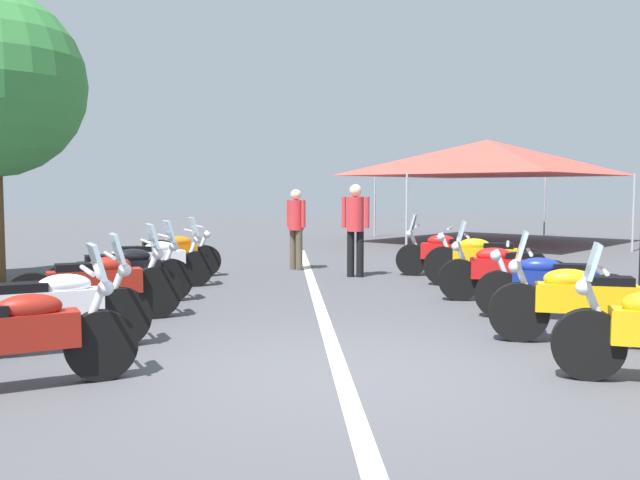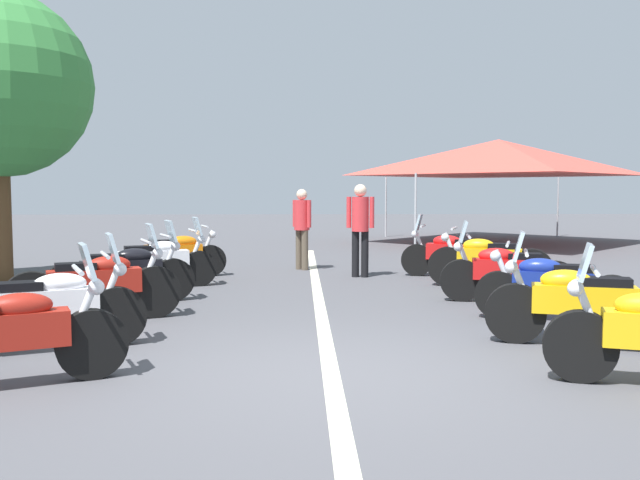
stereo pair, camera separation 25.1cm
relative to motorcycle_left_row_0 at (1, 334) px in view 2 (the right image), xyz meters
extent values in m
plane|color=#4C4C51|center=(0.36, -2.76, -0.46)|extent=(80.00, 80.00, 0.00)
cube|color=beige|center=(4.23, -2.76, -0.46)|extent=(17.16, 0.16, 0.01)
cylinder|color=black|center=(0.29, -0.65, -0.15)|extent=(0.38, 0.62, 0.62)
ellipsoid|color=maroon|center=(0.06, -0.13, 0.23)|extent=(0.45, 0.58, 0.22)
cylinder|color=silver|center=(0.27, -0.60, 0.15)|extent=(0.18, 0.29, 0.58)
cylinder|color=silver|center=(0.25, -0.56, 0.51)|extent=(0.58, 0.29, 0.04)
sphere|color=silver|center=(0.31, -0.70, 0.35)|extent=(0.14, 0.14, 0.14)
cube|color=silver|center=(0.28, -0.63, 0.58)|extent=(0.38, 0.26, 0.32)
cylinder|color=black|center=(1.56, -0.52, -0.15)|extent=(0.37, 0.64, 0.63)
cube|color=white|center=(1.29, 0.15, 0.03)|extent=(0.68, 1.13, 0.30)
ellipsoid|color=white|center=(1.35, -0.01, 0.23)|extent=(0.44, 0.58, 0.22)
cube|color=black|center=(1.20, 0.36, 0.21)|extent=(0.42, 0.54, 0.12)
cylinder|color=silver|center=(1.54, -0.47, 0.15)|extent=(0.17, 0.29, 0.58)
cylinder|color=silver|center=(1.52, -0.43, 0.51)|extent=(0.59, 0.27, 0.04)
sphere|color=silver|center=(1.58, -0.57, 0.35)|extent=(0.14, 0.14, 0.14)
cube|color=silver|center=(1.55, -0.50, 0.58)|extent=(0.38, 0.25, 0.32)
cylinder|color=black|center=(3.14, -0.59, -0.12)|extent=(0.39, 0.68, 0.67)
cylinder|color=black|center=(2.58, 0.77, -0.12)|extent=(0.39, 0.68, 0.67)
cube|color=maroon|center=(2.86, 0.09, 0.06)|extent=(0.69, 1.14, 0.30)
ellipsoid|color=maroon|center=(2.93, -0.07, 0.26)|extent=(0.44, 0.58, 0.22)
cube|color=black|center=(2.78, 0.30, 0.24)|extent=(0.42, 0.54, 0.12)
cylinder|color=silver|center=(3.12, -0.53, 0.18)|extent=(0.18, 0.29, 0.58)
cylinder|color=silver|center=(3.11, -0.49, 0.54)|extent=(0.59, 0.27, 0.04)
sphere|color=silver|center=(3.16, -0.63, 0.38)|extent=(0.14, 0.14, 0.14)
cylinder|color=silver|center=(2.86, 0.57, -0.22)|extent=(0.28, 0.54, 0.08)
cube|color=silver|center=(3.14, -0.57, 0.61)|extent=(0.38, 0.25, 0.32)
cylinder|color=black|center=(4.47, -0.57, -0.14)|extent=(0.38, 0.64, 0.64)
cylinder|color=black|center=(3.88, 0.78, -0.14)|extent=(0.38, 0.64, 0.64)
cube|color=black|center=(4.17, 0.10, 0.04)|extent=(0.71, 1.15, 0.30)
ellipsoid|color=black|center=(4.25, -0.06, 0.24)|extent=(0.45, 0.58, 0.22)
cube|color=black|center=(4.09, 0.31, 0.22)|extent=(0.43, 0.54, 0.12)
cylinder|color=silver|center=(4.45, -0.52, 0.16)|extent=(0.18, 0.29, 0.58)
cylinder|color=silver|center=(4.43, -0.48, 0.52)|extent=(0.58, 0.29, 0.04)
sphere|color=silver|center=(4.49, -0.62, 0.36)|extent=(0.14, 0.14, 0.14)
cylinder|color=silver|center=(4.16, 0.58, -0.24)|extent=(0.29, 0.54, 0.08)
cube|color=silver|center=(4.46, -0.56, 0.59)|extent=(0.38, 0.26, 0.32)
cylinder|color=black|center=(6.03, -0.73, -0.16)|extent=(0.34, 0.62, 0.61)
cylinder|color=black|center=(5.50, 0.72, -0.16)|extent=(0.34, 0.62, 0.61)
cube|color=white|center=(5.77, 0.00, 0.02)|extent=(0.67, 1.20, 0.30)
ellipsoid|color=white|center=(5.83, -0.17, 0.22)|extent=(0.42, 0.58, 0.22)
cube|color=black|center=(5.69, 0.20, 0.20)|extent=(0.41, 0.54, 0.12)
cylinder|color=silver|center=(6.01, -0.67, 0.14)|extent=(0.16, 0.30, 0.58)
cylinder|color=silver|center=(6.00, -0.64, 0.50)|extent=(0.60, 0.25, 0.04)
sphere|color=silver|center=(6.05, -0.78, 0.34)|extent=(0.14, 0.14, 0.14)
cylinder|color=silver|center=(5.78, 0.49, -0.25)|extent=(0.26, 0.54, 0.08)
cube|color=silver|center=(6.03, -0.71, 0.57)|extent=(0.38, 0.24, 0.32)
cylinder|color=black|center=(7.38, -0.75, -0.16)|extent=(0.33, 0.61, 0.60)
cylinder|color=black|center=(6.93, 0.57, -0.16)|extent=(0.33, 0.61, 0.60)
cube|color=orange|center=(7.16, -0.09, 0.02)|extent=(0.61, 1.09, 0.30)
ellipsoid|color=orange|center=(7.22, -0.26, 0.22)|extent=(0.41, 0.58, 0.22)
cube|color=black|center=(7.09, 0.12, 0.20)|extent=(0.40, 0.54, 0.12)
cylinder|color=silver|center=(7.36, -0.69, 0.14)|extent=(0.16, 0.30, 0.58)
cylinder|color=silver|center=(7.35, -0.65, 0.50)|extent=(0.60, 0.24, 0.04)
sphere|color=silver|center=(7.40, -0.79, 0.34)|extent=(0.14, 0.14, 0.14)
cylinder|color=silver|center=(7.19, 0.37, -0.25)|extent=(0.25, 0.55, 0.08)
cylinder|color=black|center=(0.07, -4.89, -0.15)|extent=(0.34, 0.63, 0.62)
cylinder|color=silver|center=(0.05, -4.95, 0.15)|extent=(0.16, 0.30, 0.58)
cylinder|color=silver|center=(0.04, -4.99, 0.51)|extent=(0.60, 0.25, 0.04)
sphere|color=silver|center=(0.09, -4.85, 0.35)|extent=(0.14, 0.14, 0.14)
cube|color=silver|center=(0.06, -4.91, 0.58)|extent=(0.38, 0.24, 0.32)
cylinder|color=black|center=(1.58, -4.81, -0.14)|extent=(0.33, 0.66, 0.65)
cube|color=#EAB214|center=(1.37, -5.47, 0.04)|extent=(0.58, 1.08, 0.30)
ellipsoid|color=#EAB214|center=(1.42, -5.30, 0.24)|extent=(0.40, 0.57, 0.22)
cube|color=black|center=(1.30, -5.68, 0.22)|extent=(0.39, 0.54, 0.12)
cylinder|color=silver|center=(1.56, -4.87, 0.16)|extent=(0.15, 0.30, 0.58)
cylinder|color=silver|center=(1.55, -4.91, 0.52)|extent=(0.60, 0.22, 0.04)
sphere|color=silver|center=(1.59, -4.76, 0.36)|extent=(0.14, 0.14, 0.14)
cylinder|color=silver|center=(1.07, -5.81, -0.23)|extent=(0.24, 0.55, 0.08)
cube|color=silver|center=(1.57, -4.83, 0.59)|extent=(0.38, 0.22, 0.32)
cylinder|color=black|center=(2.96, -5.04, -0.15)|extent=(0.33, 0.62, 0.61)
cylinder|color=black|center=(2.52, -6.32, -0.15)|extent=(0.33, 0.62, 0.61)
cube|color=navy|center=(2.74, -5.68, 0.03)|extent=(0.60, 1.07, 0.30)
ellipsoid|color=navy|center=(2.80, -5.51, 0.23)|extent=(0.42, 0.58, 0.22)
cube|color=black|center=(2.67, -5.89, 0.21)|extent=(0.40, 0.54, 0.12)
cylinder|color=silver|center=(2.94, -5.10, 0.15)|extent=(0.16, 0.30, 0.58)
cylinder|color=silver|center=(2.93, -5.13, 0.51)|extent=(0.60, 0.24, 0.04)
sphere|color=silver|center=(2.98, -4.99, 0.35)|extent=(0.14, 0.14, 0.14)
cylinder|color=silver|center=(2.43, -6.01, -0.25)|extent=(0.26, 0.55, 0.08)
cylinder|color=black|center=(4.32, -4.88, -0.15)|extent=(0.26, 0.64, 0.62)
cylinder|color=black|center=(4.06, -6.21, -0.15)|extent=(0.26, 0.64, 0.62)
cube|color=red|center=(4.19, -5.55, 0.03)|extent=(0.47, 1.07, 0.30)
ellipsoid|color=red|center=(4.23, -5.37, 0.23)|extent=(0.35, 0.56, 0.22)
cube|color=black|center=(4.15, -5.76, 0.21)|extent=(0.35, 0.52, 0.12)
cylinder|color=silver|center=(4.31, -4.94, 0.15)|extent=(0.12, 0.30, 0.58)
cylinder|color=silver|center=(4.30, -4.98, 0.51)|extent=(0.62, 0.16, 0.04)
sphere|color=silver|center=(4.33, -4.83, 0.35)|extent=(0.14, 0.14, 0.14)
cylinder|color=silver|center=(3.94, -5.91, -0.24)|extent=(0.18, 0.56, 0.08)
cube|color=silver|center=(4.32, -4.90, 0.58)|extent=(0.38, 0.19, 0.32)
cylinder|color=black|center=(5.92, -5.03, -0.12)|extent=(0.36, 0.69, 0.68)
cylinder|color=black|center=(5.45, -6.34, -0.12)|extent=(0.36, 0.69, 0.68)
cube|color=#EAB214|center=(5.68, -5.68, 0.06)|extent=(0.62, 1.09, 0.30)
ellipsoid|color=#EAB214|center=(5.75, -5.51, 0.26)|extent=(0.42, 0.58, 0.22)
cube|color=black|center=(5.61, -5.89, 0.24)|extent=(0.41, 0.54, 0.12)
cylinder|color=silver|center=(5.90, -5.08, 0.18)|extent=(0.16, 0.30, 0.58)
cylinder|color=silver|center=(5.89, -5.12, 0.54)|extent=(0.60, 0.25, 0.04)
sphere|color=silver|center=(5.94, -4.98, 0.38)|extent=(0.14, 0.14, 0.14)
cylinder|color=silver|center=(5.37, -6.01, -0.22)|extent=(0.26, 0.54, 0.08)
cylinder|color=black|center=(7.31, -4.74, -0.15)|extent=(0.32, 0.63, 0.61)
cylinder|color=black|center=(6.87, -6.15, -0.15)|extent=(0.32, 0.63, 0.61)
cube|color=red|center=(7.09, -5.44, 0.03)|extent=(0.60, 1.15, 0.30)
ellipsoid|color=red|center=(7.14, -5.27, 0.23)|extent=(0.40, 0.57, 0.22)
cube|color=black|center=(7.02, -5.65, 0.21)|extent=(0.39, 0.54, 0.12)
cylinder|color=silver|center=(7.29, -4.80, 0.15)|extent=(0.15, 0.30, 0.58)
cylinder|color=silver|center=(7.28, -4.83, 0.51)|extent=(0.60, 0.22, 0.04)
sphere|color=silver|center=(7.32, -4.69, 0.35)|extent=(0.14, 0.14, 0.14)
cylinder|color=silver|center=(6.79, -5.81, -0.25)|extent=(0.24, 0.55, 0.08)
cube|color=silver|center=(7.30, -4.76, 0.58)|extent=(0.38, 0.22, 0.32)
cylinder|color=black|center=(7.16, -3.53, -0.02)|extent=(0.14, 0.14, 0.87)
cylinder|color=black|center=(7.12, -3.70, -0.02)|extent=(0.14, 0.14, 0.87)
cylinder|color=red|center=(7.14, -3.62, 0.74)|extent=(0.32, 0.32, 0.65)
cylinder|color=red|center=(7.19, -3.40, 0.77)|extent=(0.09, 0.09, 0.59)
cylinder|color=red|center=(7.09, -3.83, 0.77)|extent=(0.09, 0.09, 0.59)
sphere|color=beige|center=(7.14, -3.62, 1.18)|extent=(0.24, 0.24, 0.24)
cylinder|color=brown|center=(8.44, -2.45, -0.05)|extent=(0.14, 0.14, 0.83)
cylinder|color=brown|center=(8.31, -2.57, -0.05)|extent=(0.14, 0.14, 0.83)
cylinder|color=red|center=(8.37, -2.51, 0.68)|extent=(0.32, 0.32, 0.62)
cylinder|color=red|center=(8.54, -2.37, 0.71)|extent=(0.09, 0.09, 0.56)
cylinder|color=red|center=(8.21, -2.66, 0.71)|extent=(0.09, 0.09, 0.56)
sphere|color=beige|center=(8.37, -2.51, 1.10)|extent=(0.22, 0.22, 0.22)
cylinder|color=brown|center=(6.79, 2.92, 0.73)|extent=(0.32, 0.32, 2.38)
pyramid|color=#E54C3F|center=(15.09, -8.57, 2.19)|extent=(6.82, 6.82, 1.10)
cylinder|color=#B2B2B7|center=(18.16, -5.50, 0.59)|extent=(0.06, 0.06, 2.10)
cylinder|color=#B2B2B7|center=(18.16, -11.64, 0.59)|extent=(0.06, 0.06, 2.10)
cylinder|color=#B2B2B7|center=(12.02, -5.50, 0.59)|extent=(0.06, 0.06, 2.10)
camera|label=1|loc=(-5.60, -2.23, 1.20)|focal=37.93mm
camera|label=2|loc=(-5.60, -2.48, 1.20)|focal=37.93mm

